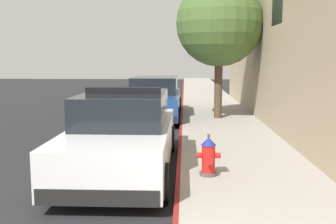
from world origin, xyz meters
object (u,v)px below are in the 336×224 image
Objects in this scene: parked_car_silver_ahead at (155,99)px; street_tree at (219,23)px; fire_hydrant at (208,156)px; police_cruiser at (124,134)px.

street_tree reaches higher than parked_car_silver_ahead.
fire_hydrant is 7.65m from street_tree.
police_cruiser is 6.37× the size of fire_hydrant.
fire_hydrant is 0.16× the size of street_tree.
fire_hydrant is at bearing -96.14° from street_tree.
parked_car_silver_ahead is at bearing 101.45° from fire_hydrant.
fire_hydrant is (1.65, -0.70, -0.26)m from police_cruiser.
police_cruiser is 7.01m from parked_car_silver_ahead.
fire_hydrant is (1.56, -7.71, -0.25)m from parked_car_silver_ahead.
police_cruiser is 1.00× the size of street_tree.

